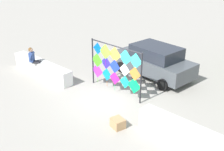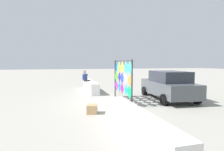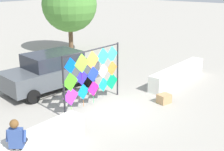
% 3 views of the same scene
% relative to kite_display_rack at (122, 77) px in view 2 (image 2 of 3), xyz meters
% --- Properties ---
extents(ground, '(120.00, 120.00, 0.00)m').
position_rel_kite_display_rack_xyz_m(ground, '(0.30, -0.92, -1.44)').
color(ground, '#9E998E').
extents(plaza_ledge_left, '(4.66, 0.60, 0.80)m').
position_rel_kite_display_rack_xyz_m(plaza_ledge_left, '(-4.39, -1.22, -1.04)').
color(plaza_ledge_left, silver).
rests_on(plaza_ledge_left, ground).
extents(plaza_ledge_right, '(4.66, 0.60, 0.80)m').
position_rel_kite_display_rack_xyz_m(plaza_ledge_right, '(4.98, -1.22, -1.04)').
color(plaza_ledge_right, silver).
rests_on(plaza_ledge_right, ground).
extents(kite_display_rack, '(3.20, 0.10, 2.41)m').
position_rel_kite_display_rack_xyz_m(kite_display_rack, '(0.00, 0.00, 0.00)').
color(kite_display_rack, '#232328').
rests_on(kite_display_rack, ground).
extents(seated_vendor, '(0.79, 0.74, 1.65)m').
position_rel_kite_display_rack_xyz_m(seated_vendor, '(-4.50, -1.55, -0.46)').
color(seated_vendor, black).
rests_on(seated_vendor, ground).
extents(parked_car, '(4.66, 2.52, 1.74)m').
position_rel_kite_display_rack_xyz_m(parked_car, '(0.21, 2.91, -0.56)').
color(parked_car, '#4C5156').
rests_on(parked_car, ground).
extents(cardboard_box_large, '(0.61, 0.55, 0.39)m').
position_rel_kite_display_rack_xyz_m(cardboard_box_large, '(2.09, -2.11, -1.25)').
color(cardboard_box_large, tan).
rests_on(cardboard_box_large, ground).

